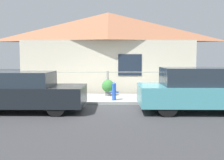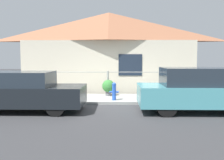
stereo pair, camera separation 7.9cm
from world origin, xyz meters
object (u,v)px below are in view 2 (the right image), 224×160
car_left (22,91)px  fire_hydrant (114,91)px  car_right (201,90)px  potted_plant_near_hydrant (108,87)px

car_left → fire_hydrant: (2.98, 1.57, -0.18)m
car_right → potted_plant_near_hydrant: size_ratio=6.00×
car_left → fire_hydrant: size_ratio=5.72×
fire_hydrant → potted_plant_near_hydrant: 1.19m
car_left → potted_plant_near_hydrant: size_ratio=5.74×
potted_plant_near_hydrant → car_left: bearing=-134.9°
car_left → fire_hydrant: bearing=28.1°
car_left → fire_hydrant: 3.37m
car_right → potted_plant_near_hydrant: bearing=139.2°
car_right → car_left: bearing=-179.4°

